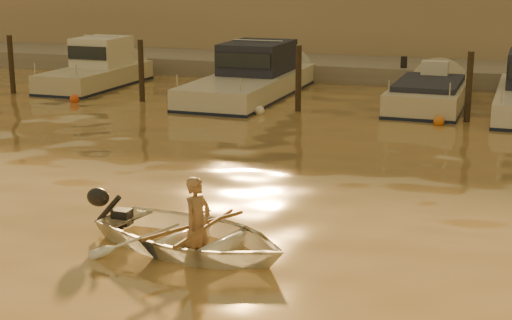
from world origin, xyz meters
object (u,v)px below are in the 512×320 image
at_px(person, 197,224).
at_px(moored_boat_1, 95,70).
at_px(dinghy, 193,236).
at_px(moored_boat_3, 429,99).
at_px(waterfront_building, 386,8).
at_px(moored_boat_2, 250,77).

distance_m(person, moored_boat_1, 17.52).
bearing_deg(person, dinghy, 90.00).
height_order(moored_boat_3, waterfront_building, waterfront_building).
bearing_deg(person, moored_boat_3, 6.56).
relative_size(dinghy, moored_boat_1, 0.55).
bearing_deg(person, moored_boat_1, 49.37).
bearing_deg(waterfront_building, dinghy, -86.35).
height_order(person, moored_boat_3, person).
height_order(moored_boat_2, moored_boat_3, moored_boat_2).
xyz_separation_m(dinghy, moored_boat_3, (1.86, 14.19, -0.00)).
xyz_separation_m(moored_boat_2, waterfront_building, (2.54, 11.00, 1.77)).
bearing_deg(moored_boat_1, moored_boat_3, 0.00).
distance_m(moored_boat_2, moored_boat_3, 6.02).
bearing_deg(moored_boat_3, moored_boat_2, 180.00).
height_order(moored_boat_1, moored_boat_2, same).
height_order(moored_boat_1, moored_boat_3, moored_boat_1).
relative_size(moored_boat_2, moored_boat_3, 1.37).
bearing_deg(moored_boat_2, waterfront_building, 76.97).
bearing_deg(moored_boat_1, waterfront_building, 52.20).
bearing_deg(moored_boat_3, waterfront_building, 107.48).
xyz_separation_m(moored_boat_1, waterfront_building, (8.53, 11.00, 1.77)).
distance_m(dinghy, moored_boat_3, 14.32).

